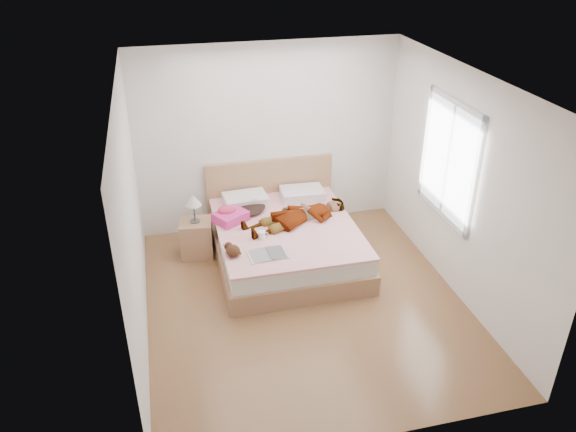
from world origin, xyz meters
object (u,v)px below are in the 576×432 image
object	(u,v)px
bed	(285,238)
coffee_mug	(262,235)
woman	(298,213)
plush_toy	(232,250)
towel	(230,215)
magazine	(268,254)
nightstand	(196,236)
phone	(254,197)

from	to	relation	value
bed	coffee_mug	xyz separation A→B (m)	(-0.36, -0.34, 0.28)
woman	plush_toy	world-z (taller)	woman
bed	towel	xyz separation A→B (m)	(-0.68, 0.20, 0.32)
bed	coffee_mug	bearing A→B (deg)	-137.03
magazine	nightstand	world-z (taller)	nightstand
coffee_mug	nightstand	world-z (taller)	nightstand
towel	plush_toy	bearing A→B (deg)	-96.35
woman	towel	size ratio (longest dim) A/B	2.95
woman	magazine	size ratio (longest dim) A/B	3.17
towel	nightstand	distance (m)	0.54
coffee_mug	nightstand	bearing A→B (deg)	139.67
plush_toy	nightstand	world-z (taller)	nightstand
magazine	coffee_mug	world-z (taller)	coffee_mug
towel	phone	bearing A→B (deg)	31.92
bed	towel	size ratio (longest dim) A/B	4.15
woman	nightstand	size ratio (longest dim) A/B	1.67
coffee_mug	plush_toy	size ratio (longest dim) A/B	0.46
nightstand	bed	bearing A→B (deg)	-15.30
woman	bed	size ratio (longest dim) A/B	0.71
towel	plush_toy	size ratio (longest dim) A/B	1.86
towel	plush_toy	world-z (taller)	towel
nightstand	coffee_mug	bearing A→B (deg)	-40.33
coffee_mug	woman	bearing A→B (deg)	33.79
phone	plush_toy	size ratio (longest dim) A/B	0.39
woman	plush_toy	size ratio (longest dim) A/B	5.49
phone	bed	xyz separation A→B (m)	(0.32, -0.43, -0.43)
bed	phone	bearing A→B (deg)	126.82
towel	nightstand	xyz separation A→B (m)	(-0.44, 0.10, -0.30)
woman	phone	size ratio (longest dim) A/B	14.21
coffee_mug	plush_toy	bearing A→B (deg)	-145.00
towel	nightstand	world-z (taller)	nightstand
phone	nightstand	size ratio (longest dim) A/B	0.12
bed	towel	world-z (taller)	bed
magazine	nightstand	size ratio (longest dim) A/B	0.53
magazine	coffee_mug	size ratio (longest dim) A/B	3.75
plush_toy	nightstand	bearing A→B (deg)	110.51
woman	towel	xyz separation A→B (m)	(-0.86, 0.18, -0.02)
magazine	plush_toy	distance (m)	0.41
plush_toy	coffee_mug	bearing A→B (deg)	35.00
nightstand	phone	bearing A→B (deg)	8.70
phone	plush_toy	world-z (taller)	phone
bed	towel	bearing A→B (deg)	163.18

